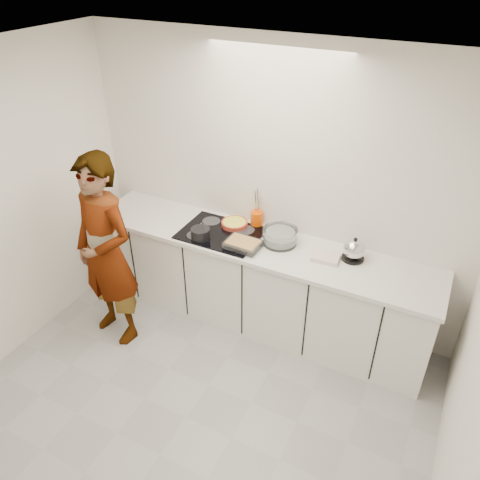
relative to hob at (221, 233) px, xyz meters
The scene contains 15 objects.
floor 1.60m from the hob, 74.48° to the right, with size 3.60×3.20×0.00m, color #ABABAB.
ceiling 2.13m from the hob, 74.48° to the right, with size 3.60×3.20×0.00m, color white.
wall_back 0.62m from the hob, 44.17° to the left, with size 3.60×0.00×2.60m, color white.
wall_right 2.51m from the hob, 29.95° to the right, with size 0.02×3.20×2.60m.
base_cabinets 0.60m from the hob, ahead, with size 3.20×0.58×0.87m, color white.
countertop 0.35m from the hob, ahead, with size 3.24×0.64×0.04m, color white.
hob is the anchor object (origin of this frame).
tart_dish 0.18m from the hob, 72.20° to the left, with size 0.27×0.27×0.04m.
saucepan 0.21m from the hob, 125.97° to the right, with size 0.22×0.22×0.16m.
baking_dish 0.31m from the hob, 23.27° to the right, with size 0.31×0.23×0.06m.
mixing_bowl 0.55m from the hob, 10.40° to the left, with size 0.37×0.37×0.14m.
tea_towel 0.98m from the hob, ahead, with size 0.23×0.16×0.04m, color white.
kettle 1.20m from the hob, ahead, with size 0.24×0.24×0.21m.
utensil_crock 0.37m from the hob, 50.96° to the left, with size 0.12×0.12×0.14m, color #F55204.
cook 1.03m from the hob, 136.27° to the right, with size 0.66×0.43×1.80m, color white.
Camera 1 is at (1.43, -1.90, 3.18)m, focal length 35.00 mm.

